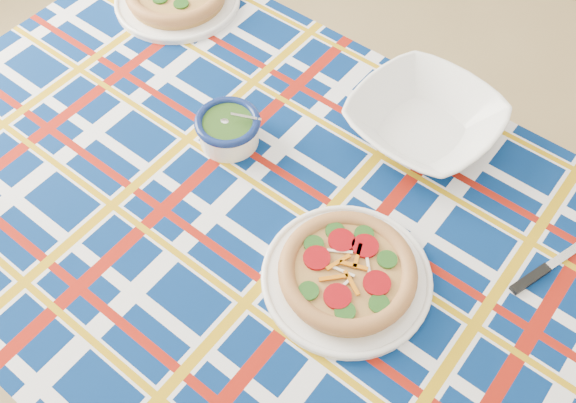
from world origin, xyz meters
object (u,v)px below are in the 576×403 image
at_px(serving_bowl, 424,121).
at_px(dining_table, 266,240).
at_px(main_focaccia_plate, 348,271).
at_px(pesto_bowl, 228,128).

bearing_deg(serving_bowl, dining_table, -121.09).
xyz_separation_m(dining_table, main_focaccia_plate, (0.18, -0.05, 0.10)).
distance_m(dining_table, main_focaccia_plate, 0.21).
bearing_deg(serving_bowl, pesto_bowl, -151.80).
height_order(main_focaccia_plate, pesto_bowl, pesto_bowl).
bearing_deg(main_focaccia_plate, pesto_bowl, 149.88).
relative_size(dining_table, pesto_bowl, 13.41).
relative_size(dining_table, serving_bowl, 6.07).
height_order(dining_table, main_focaccia_plate, main_focaccia_plate).
height_order(pesto_bowl, serving_bowl, pesto_bowl).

